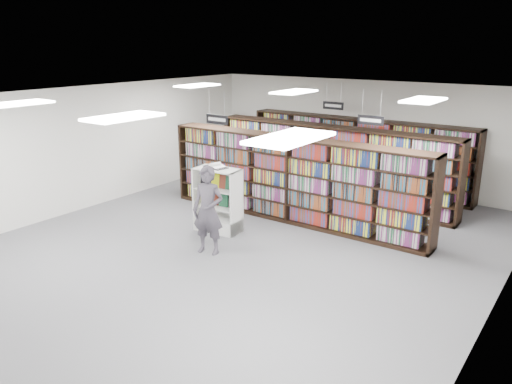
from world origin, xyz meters
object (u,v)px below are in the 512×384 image
Objects in this scene: bookshelf_row_near at (292,180)px; open_book at (215,166)px; endcap_display at (219,210)px; shopper at (208,211)px.

bookshelf_row_near reaches higher than open_book.
bookshelf_row_near reaches higher than endcap_display.
bookshelf_row_near is 1.97m from open_book.
shopper is at bearing -97.76° from bookshelf_row_near.
bookshelf_row_near is at bearing 51.22° from endcap_display.
endcap_display is 0.81× the size of shopper.
shopper is at bearing -65.30° from endcap_display.
shopper is (-0.37, -2.70, -0.12)m from bookshelf_row_near.
open_book is at bearing 108.61° from shopper.
shopper is (0.66, -1.13, 0.43)m from endcap_display.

